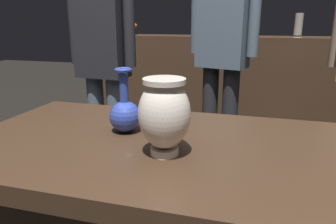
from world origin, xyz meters
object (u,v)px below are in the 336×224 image
(vase_centerpiece, at_px, (163,114))
(visitor_center_back, at_px, (223,42))
(vase_tall_behind, at_px, (125,113))
(shelf_vase_far_left, at_px, (130,26))
(visitor_near_left, at_px, (103,54))
(shelf_vase_right, at_px, (298,25))

(vase_centerpiece, bearing_deg, visitor_center_back, 90.57)
(vase_centerpiece, bearing_deg, vase_tall_behind, 140.37)
(vase_tall_behind, distance_m, visitor_center_back, 1.31)
(shelf_vase_far_left, bearing_deg, visitor_near_left, -76.17)
(visitor_center_back, bearing_deg, shelf_vase_right, -106.76)
(shelf_vase_right, bearing_deg, vase_tall_behind, -108.04)
(shelf_vase_far_left, bearing_deg, visitor_center_back, -41.28)
(visitor_center_back, bearing_deg, vase_tall_behind, 100.63)
(vase_tall_behind, height_order, shelf_vase_right, shelf_vase_right)
(visitor_near_left, bearing_deg, shelf_vase_right, -134.40)
(visitor_near_left, bearing_deg, vase_tall_behind, 125.40)
(vase_centerpiece, xyz_separation_m, shelf_vase_far_left, (-1.04, 2.32, 0.17))
(shelf_vase_far_left, relative_size, visitor_center_back, 0.09)
(shelf_vase_right, xyz_separation_m, visitor_near_left, (-1.27, -1.08, -0.17))
(visitor_center_back, height_order, visitor_near_left, visitor_center_back)
(visitor_center_back, bearing_deg, vase_centerpiece, 107.59)
(vase_centerpiece, height_order, visitor_center_back, visitor_center_back)
(vase_tall_behind, bearing_deg, visitor_center_back, 83.60)
(vase_tall_behind, bearing_deg, shelf_vase_right, 71.96)
(vase_centerpiece, relative_size, visitor_center_back, 0.12)
(vase_centerpiece, distance_m, shelf_vase_right, 2.29)
(vase_tall_behind, height_order, visitor_center_back, visitor_center_back)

